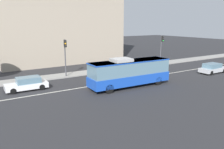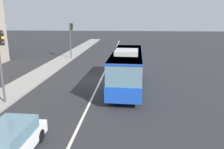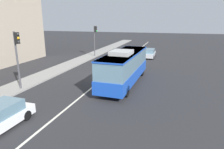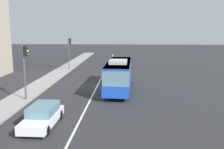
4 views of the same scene
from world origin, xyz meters
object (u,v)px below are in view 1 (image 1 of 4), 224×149
Objects in this scene: sedan_silver at (213,68)px; traffic_light_mid_block at (65,52)px; sedan_white at (27,84)px; traffic_light_near_corner at (162,45)px; transit_bus at (130,72)px.

traffic_light_mid_block is at bearing 155.04° from sedan_silver.
traffic_light_mid_block is at bearing -148.82° from sedan_white.
traffic_light_near_corner is (23.52, 3.38, 2.84)m from sedan_white.
traffic_light_mid_block is at bearing -93.28° from traffic_light_near_corner.
sedan_silver is 9.55m from traffic_light_near_corner.
traffic_light_mid_block is at bearing 120.77° from transit_bus.
traffic_light_near_corner is (-1.91, 8.91, 2.84)m from sedan_silver.
traffic_light_near_corner is 17.63m from traffic_light_mid_block.
sedan_white is at bearing -84.89° from traffic_light_near_corner.
sedan_white is (-10.52, 4.93, -1.09)m from transit_bus.
traffic_light_near_corner reaches higher than sedan_white.
transit_bus is 1.94× the size of traffic_light_mid_block.
sedan_white is 1.00× the size of sedan_silver.
sedan_white is at bearing -54.87° from traffic_light_mid_block.
sedan_silver is (25.43, -5.53, 0.00)m from sedan_white.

